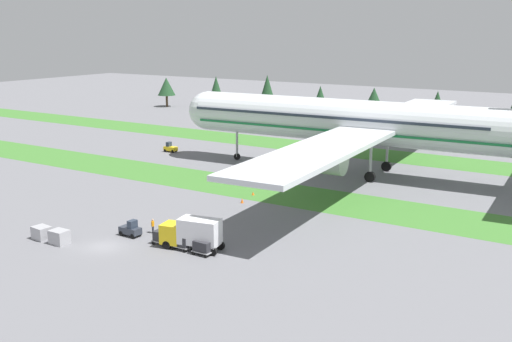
{
  "coord_description": "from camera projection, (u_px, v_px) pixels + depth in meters",
  "views": [
    {
      "loc": [
        48.35,
        -45.57,
        23.63
      ],
      "look_at": [
        3.68,
        25.91,
        4.0
      ],
      "focal_mm": 42.88,
      "sensor_mm": 36.0,
      "label": 1
    }
  ],
  "objects": [
    {
      "name": "pushback_tractor",
      "position": [
        170.0,
        148.0,
        120.2
      ],
      "size": [
        2.66,
        1.43,
        1.97
      ],
      "rotation": [
        0.0,
        0.0,
        4.76
      ],
      "color": "yellow",
      "rests_on": "ground"
    },
    {
      "name": "taxiway_marker_1",
      "position": [
        242.0,
        201.0,
        84.98
      ],
      "size": [
        0.44,
        0.44,
        0.67
      ],
      "primitive_type": "cone",
      "color": "orange",
      "rests_on": "ground"
    },
    {
      "name": "ground_plane",
      "position": [
        105.0,
        247.0,
        67.96
      ],
      "size": [
        400.0,
        400.0,
        0.0
      ],
      "primitive_type": "plane",
      "color": "slate"
    },
    {
      "name": "uld_container_0",
      "position": [
        42.0,
        233.0,
        70.3
      ],
      "size": [
        2.16,
        1.81,
        1.5
      ],
      "primitive_type": "cube",
      "rotation": [
        0.0,
        0.0,
        -0.11
      ],
      "color": "#A3A3A8",
      "rests_on": "ground"
    },
    {
      "name": "distant_tree_line",
      "position": [
        418.0,
        100.0,
        150.36
      ],
      "size": [
        154.78,
        10.57,
        11.18
      ],
      "color": "#4C3823",
      "rests_on": "ground"
    },
    {
      "name": "cargo_dolly_second",
      "position": [
        183.0,
        241.0,
        66.98
      ],
      "size": [
        2.25,
        1.57,
        1.55
      ],
      "rotation": [
        0.0,
        0.0,
        1.54
      ],
      "color": "#A3A3A8",
      "rests_on": "ground"
    },
    {
      "name": "cargo_dolly_lead",
      "position": [
        163.0,
        236.0,
        68.55
      ],
      "size": [
        2.25,
        1.57,
        1.55
      ],
      "rotation": [
        0.0,
        0.0,
        1.54
      ],
      "color": "#A3A3A8",
      "rests_on": "ground"
    },
    {
      "name": "uld_container_1",
      "position": [
        59.0,
        237.0,
        68.74
      ],
      "size": [
        2.0,
        1.6,
        1.59
      ],
      "primitive_type": "cube",
      "rotation": [
        0.0,
        0.0,
        -0.0
      ],
      "color": "#A3A3A8",
      "rests_on": "ground"
    },
    {
      "name": "grass_strip_far",
      "position": [
        344.0,
        151.0,
        121.6
      ],
      "size": [
        320.0,
        11.36,
        0.01
      ],
      "primitive_type": "cube",
      "color": "#3D752D",
      "rests_on": "ground"
    },
    {
      "name": "taxiway_marker_0",
      "position": [
        253.0,
        193.0,
        89.08
      ],
      "size": [
        0.44,
        0.44,
        0.48
      ],
      "primitive_type": "cone",
      "color": "orange",
      "rests_on": "ground"
    },
    {
      "name": "cargo_dolly_third",
      "position": [
        203.0,
        246.0,
        65.4
      ],
      "size": [
        2.25,
        1.57,
        1.55
      ],
      "rotation": [
        0.0,
        0.0,
        1.54
      ],
      "color": "#A3A3A8",
      "rests_on": "ground"
    },
    {
      "name": "ground_crew_loader",
      "position": [
        189.0,
        222.0,
        73.75
      ],
      "size": [
        0.53,
        0.36,
        1.74
      ],
      "rotation": [
        0.0,
        0.0,
        5.92
      ],
      "color": "black",
      "rests_on": "ground"
    },
    {
      "name": "ground_crew_marshaller",
      "position": [
        153.0,
        225.0,
        72.36
      ],
      "size": [
        0.36,
        0.51,
        1.74
      ],
      "rotation": [
        0.0,
        0.0,
        5.21
      ],
      "color": "black",
      "rests_on": "ground"
    },
    {
      "name": "baggage_tug",
      "position": [
        131.0,
        229.0,
        71.3
      ],
      "size": [
        2.64,
        1.38,
        1.97
      ],
      "rotation": [
        0.0,
        0.0,
        1.54
      ],
      "color": "#2D333D",
      "rests_on": "ground"
    },
    {
      "name": "catering_truck",
      "position": [
        192.0,
        232.0,
        66.74
      ],
      "size": [
        7.26,
        3.52,
        3.58
      ],
      "rotation": [
        0.0,
        0.0,
        1.75
      ],
      "color": "yellow",
      "rests_on": "ground"
    },
    {
      "name": "airliner",
      "position": [
        366.0,
        122.0,
        99.52
      ],
      "size": [
        68.98,
        84.86,
        24.57
      ],
      "rotation": [
        0.0,
        0.0,
        1.62
      ],
      "color": "silver",
      "rests_on": "ground"
    },
    {
      "name": "grass_strip_near",
      "position": [
        251.0,
        188.0,
        92.93
      ],
      "size": [
        320.0,
        11.36,
        0.01
      ],
      "primitive_type": "cube",
      "color": "#3D752D",
      "rests_on": "ground"
    }
  ]
}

